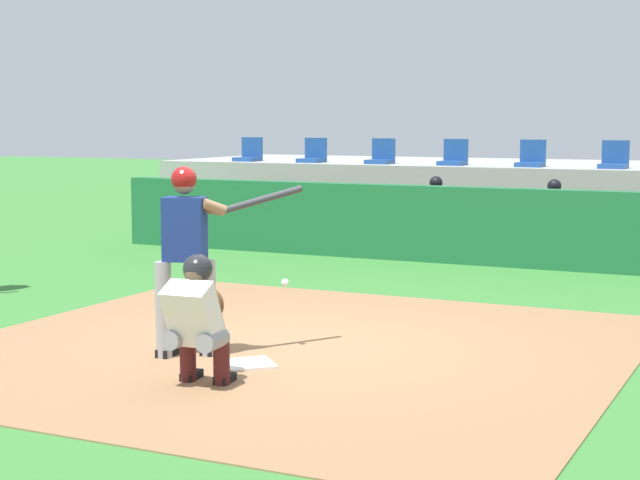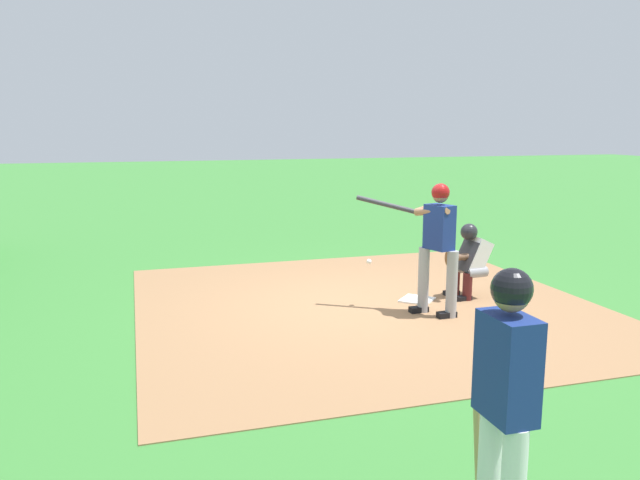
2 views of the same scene
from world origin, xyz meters
name	(u,v)px [view 1 (image 1 of 2)]	position (x,y,z in m)	size (l,w,h in m)	color
ground_plane	(289,349)	(0.00, 0.00, 0.00)	(80.00, 80.00, 0.00)	#387A33
dirt_infield	(289,348)	(0.00, 0.00, 0.01)	(6.40, 6.40, 0.01)	#936B47
home_plate	(249,364)	(0.00, -0.80, 0.02)	(0.44, 0.44, 0.02)	white
batter_at_plate	(188,249)	(-0.68, -0.73, 1.04)	(1.03, 1.12, 1.80)	#99999E
catcher_crouched	(198,315)	(-0.02, -1.60, 0.61)	(0.51, 1.96, 1.13)	gray
dugout_wall	(483,226)	(0.00, 6.50, 0.60)	(13.00, 0.30, 1.20)	#1E6638
dugout_bench	(501,243)	(0.00, 7.50, 0.23)	(11.80, 0.44, 0.45)	olive
dugout_player_0	(433,214)	(-1.11, 7.34, 0.67)	(0.49, 0.70, 1.30)	#939399
dugout_player_1	(552,219)	(0.86, 7.34, 0.67)	(0.49, 0.70, 1.30)	#939399
stands_platform	(550,200)	(0.00, 10.90, 0.70)	(15.00, 4.40, 1.40)	#9E9E99
stadium_seat_0	(249,154)	(-5.78, 9.38, 1.53)	(0.46, 0.46, 0.48)	#1E478C
stadium_seat_1	(313,155)	(-4.33, 9.38, 1.53)	(0.46, 0.46, 0.48)	#1E478C
stadium_seat_2	(381,157)	(-2.89, 9.38, 1.53)	(0.46, 0.46, 0.48)	#1E478C
stadium_seat_3	(454,158)	(-1.44, 9.38, 1.53)	(0.46, 0.46, 0.48)	#1E478C
stadium_seat_4	(531,159)	(0.00, 9.38, 1.53)	(0.46, 0.46, 0.48)	#1E478C
stadium_seat_5	(614,161)	(1.44, 9.38, 1.53)	(0.46, 0.46, 0.48)	#1E478C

